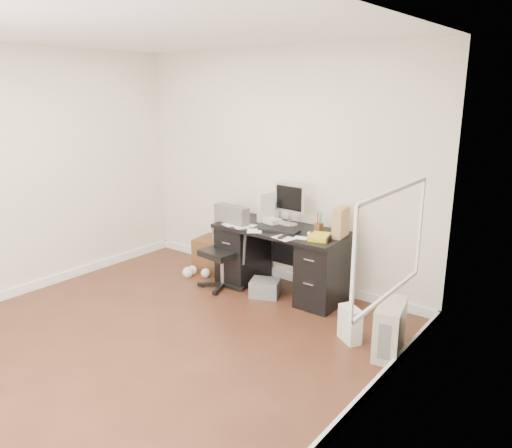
{
  "coord_description": "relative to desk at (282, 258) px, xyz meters",
  "views": [
    {
      "loc": [
        3.3,
        -2.76,
        2.25
      ],
      "look_at": [
        0.28,
        1.2,
        0.89
      ],
      "focal_mm": 35.0,
      "sensor_mm": 36.0,
      "label": 1
    }
  ],
  "objects": [
    {
      "name": "computer_mouse",
      "position": [
        0.41,
        -0.1,
        0.38
      ],
      "size": [
        0.06,
        0.06,
        0.06
      ],
      "primitive_type": "sphere",
      "rotation": [
        0.0,
        0.0,
        -0.02
      ],
      "color": "#BDBCC1",
      "rests_on": "desk"
    },
    {
      "name": "keyboard",
      "position": [
        0.04,
        -0.12,
        0.36
      ],
      "size": [
        0.46,
        0.21,
        0.03
      ],
      "primitive_type": "cube",
      "rotation": [
        0.0,
        0.0,
        0.13
      ],
      "color": "black",
      "rests_on": "desk"
    },
    {
      "name": "travel_mug",
      "position": [
        -0.68,
        0.03,
        0.43
      ],
      "size": [
        0.07,
        0.07,
        0.16
      ],
      "primitive_type": "cylinder",
      "rotation": [
        0.0,
        0.0,
        0.02
      ],
      "color": "navy",
      "rests_on": "desk"
    },
    {
      "name": "pc_tower",
      "position": [
        1.55,
        -0.59,
        -0.16
      ],
      "size": [
        0.31,
        0.51,
        0.47
      ],
      "primitive_type": "cube",
      "rotation": [
        0.0,
        0.0,
        0.22
      ],
      "color": "beige",
      "rests_on": "ground"
    },
    {
      "name": "white_binder",
      "position": [
        -0.32,
        0.18,
        0.52
      ],
      "size": [
        0.2,
        0.31,
        0.33
      ],
      "primitive_type": "cube",
      "rotation": [
        0.0,
        0.0,
        -0.24
      ],
      "color": "silver",
      "rests_on": "desk"
    },
    {
      "name": "paper_remote",
      "position": [
        0.23,
        -0.3,
        0.36
      ],
      "size": [
        0.26,
        0.23,
        0.02
      ],
      "primitive_type": null,
      "rotation": [
        0.0,
        0.0,
        -0.22
      ],
      "color": "silver",
      "rests_on": "desk"
    },
    {
      "name": "shopping_bag",
      "position": [
        1.16,
        -0.58,
        -0.23
      ],
      "size": [
        0.3,
        0.28,
        0.33
      ],
      "primitive_type": "cube",
      "rotation": [
        0.0,
        0.0,
        -0.57
      ],
      "color": "silver",
      "rests_on": "ground"
    },
    {
      "name": "wicker_basket",
      "position": [
        -1.13,
        0.1,
        -0.2
      ],
      "size": [
        0.44,
        0.44,
        0.4
      ],
      "primitive_type": "cube",
      "rotation": [
        0.0,
        0.0,
        0.12
      ],
      "color": "#4B2D16",
      "rests_on": "ground"
    },
    {
      "name": "yellow_book",
      "position": [
        0.55,
        -0.1,
        0.37
      ],
      "size": [
        0.27,
        0.3,
        0.05
      ],
      "primitive_type": "cube",
      "rotation": [
        0.0,
        0.0,
        0.27
      ],
      "color": "yellow",
      "rests_on": "desk"
    },
    {
      "name": "lcd_monitor",
      "position": [
        0.01,
        0.14,
        0.59
      ],
      "size": [
        0.4,
        0.24,
        0.49
      ],
      "primitive_type": null,
      "rotation": [
        0.0,
        0.0,
        -0.05
      ],
      "color": "#BDBCC1",
      "rests_on": "desk"
    },
    {
      "name": "ground",
      "position": [
        -0.3,
        -1.65,
        -0.4
      ],
      "size": [
        4.0,
        4.0,
        0.0
      ],
      "primitive_type": "plane",
      "color": "#442216",
      "rests_on": "ground"
    },
    {
      "name": "office_chair",
      "position": [
        -0.61,
        -0.31,
        0.08
      ],
      "size": [
        0.6,
        0.6,
        0.95
      ],
      "primitive_type": null,
      "rotation": [
        0.0,
        0.0,
        -0.12
      ],
      "color": "#525452",
      "rests_on": "ground"
    },
    {
      "name": "loose_papers",
      "position": [
        -0.2,
        -0.05,
        0.35
      ],
      "size": [
        1.1,
        0.6,
        0.0
      ],
      "primitive_type": null,
      "color": "silver",
      "rests_on": "desk"
    },
    {
      "name": "desk",
      "position": [
        0.0,
        0.0,
        0.0
      ],
      "size": [
        1.5,
        0.7,
        0.75
      ],
      "color": "black",
      "rests_on": "ground"
    },
    {
      "name": "desk_printer",
      "position": [
        -0.07,
        -0.22,
        -0.31
      ],
      "size": [
        0.39,
        0.36,
        0.19
      ],
      "primitive_type": "cube",
      "rotation": [
        0.0,
        0.0,
        0.4
      ],
      "color": "slate",
      "rests_on": "ground"
    },
    {
      "name": "magazine_file",
      "position": [
        0.67,
        0.1,
        0.5
      ],
      "size": [
        0.16,
        0.28,
        0.31
      ],
      "primitive_type": "cube",
      "rotation": [
        0.0,
        0.0,
        0.12
      ],
      "color": "#AD8453",
      "rests_on": "desk"
    },
    {
      "name": "room_shell",
      "position": [
        -0.27,
        -1.62,
        1.26
      ],
      "size": [
        4.02,
        4.02,
        2.71
      ],
      "color": "white",
      "rests_on": "ground"
    },
    {
      "name": "pen_cup",
      "position": [
        0.38,
        0.16,
        0.46
      ],
      "size": [
        0.1,
        0.1,
        0.21
      ],
      "primitive_type": null,
      "rotation": [
        0.0,
        0.0,
        -0.18
      ],
      "color": "brown",
      "rests_on": "desk"
    }
  ]
}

